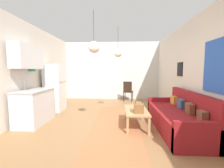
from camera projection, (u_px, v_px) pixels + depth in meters
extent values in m
cube|color=#996D44|center=(104.00, 132.00, 3.44)|extent=(5.08, 8.09, 0.10)
cube|color=silver|center=(112.00, 71.00, 7.07)|extent=(4.68, 0.10, 2.76)
cube|color=white|center=(105.00, 77.00, 7.05)|extent=(0.49, 0.02, 2.17)
cube|color=white|center=(116.00, 77.00, 7.03)|extent=(0.49, 0.02, 2.17)
cube|color=white|center=(110.00, 54.00, 6.93)|extent=(1.08, 0.03, 0.06)
cube|color=silver|center=(207.00, 72.00, 3.17)|extent=(0.10, 7.69, 2.76)
cube|color=blue|center=(216.00, 66.00, 2.77)|extent=(0.02, 0.76, 1.04)
cube|color=black|center=(180.00, 69.00, 4.44)|extent=(0.02, 0.36, 0.43)
cube|color=silver|center=(7.00, 71.00, 3.42)|extent=(0.10, 7.69, 2.76)
cube|color=green|center=(32.00, 65.00, 4.27)|extent=(0.02, 0.32, 0.40)
cube|color=#B26B42|center=(115.00, 126.00, 3.67)|extent=(1.17, 3.72, 0.01)
cube|color=maroon|center=(176.00, 120.00, 3.44)|extent=(0.88, 2.19, 0.45)
cube|color=maroon|center=(192.00, 111.00, 3.39)|extent=(0.15, 2.19, 0.90)
cube|color=maroon|center=(200.00, 138.00, 2.39)|extent=(0.88, 0.11, 0.57)
cube|color=maroon|center=(163.00, 107.00, 4.47)|extent=(0.88, 0.11, 0.57)
cube|color=brown|center=(202.00, 116.00, 2.71)|extent=(0.14, 0.21, 0.21)
cube|color=brown|center=(190.00, 109.00, 3.17)|extent=(0.14, 0.24, 0.24)
cube|color=#3D5B7F|center=(181.00, 104.00, 3.62)|extent=(0.15, 0.24, 0.24)
cube|color=gold|center=(174.00, 100.00, 4.11)|extent=(0.14, 0.23, 0.23)
cube|color=tan|center=(136.00, 110.00, 3.59)|extent=(0.55, 1.03, 0.04)
cube|color=tan|center=(128.00, 126.00, 3.15)|extent=(0.05, 0.05, 0.40)
cube|color=tan|center=(149.00, 126.00, 3.13)|extent=(0.05, 0.05, 0.40)
cube|color=tan|center=(126.00, 113.00, 4.09)|extent=(0.05, 0.05, 0.40)
cube|color=tan|center=(142.00, 113.00, 4.07)|extent=(0.05, 0.05, 0.40)
cylinder|color=beige|center=(139.00, 105.00, 3.65)|extent=(0.09, 0.09, 0.17)
cylinder|color=#477F42|center=(139.00, 98.00, 3.63)|extent=(0.01, 0.01, 0.22)
cube|color=brown|center=(139.00, 108.00, 3.34)|extent=(0.23, 0.28, 0.21)
torus|color=#512319|center=(139.00, 103.00, 3.33)|extent=(0.17, 0.01, 0.17)
cube|color=white|center=(55.00, 88.00, 5.00)|extent=(0.55, 0.64, 1.62)
cube|color=#4C4C51|center=(63.00, 82.00, 4.96)|extent=(0.01, 0.62, 0.01)
cylinder|color=#B7BABF|center=(61.00, 77.00, 4.77)|extent=(0.02, 0.02, 0.23)
cylinder|color=#B7BABF|center=(61.00, 91.00, 4.82)|extent=(0.02, 0.02, 0.36)
cube|color=silver|center=(35.00, 107.00, 3.82)|extent=(0.58, 1.08, 0.86)
cube|color=#B7BABF|center=(34.00, 90.00, 3.78)|extent=(0.61, 1.11, 0.03)
cube|color=#999BA0|center=(34.00, 92.00, 3.79)|extent=(0.36, 0.40, 0.10)
cylinder|color=#B7BABF|center=(25.00, 86.00, 3.79)|extent=(0.02, 0.02, 0.20)
cube|color=silver|center=(27.00, 57.00, 3.70)|extent=(0.32, 0.97, 0.62)
cylinder|color=black|center=(133.00, 96.00, 6.73)|extent=(0.03, 0.03, 0.42)
cylinder|color=black|center=(125.00, 96.00, 6.83)|extent=(0.03, 0.03, 0.42)
cylinder|color=black|center=(131.00, 97.00, 6.40)|extent=(0.03, 0.03, 0.42)
cylinder|color=black|center=(124.00, 97.00, 6.51)|extent=(0.03, 0.03, 0.42)
cube|color=black|center=(128.00, 92.00, 6.60)|extent=(0.50, 0.49, 0.04)
cube|color=black|center=(128.00, 87.00, 6.40)|extent=(0.37, 0.12, 0.47)
cylinder|color=black|center=(94.00, 26.00, 3.26)|extent=(0.01, 0.01, 0.69)
sphere|color=white|center=(94.00, 47.00, 3.31)|extent=(0.27, 0.27, 0.27)
cylinder|color=black|center=(118.00, 37.00, 4.43)|extent=(0.01, 0.01, 0.69)
sphere|color=white|center=(118.00, 53.00, 4.47)|extent=(0.26, 0.26, 0.26)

